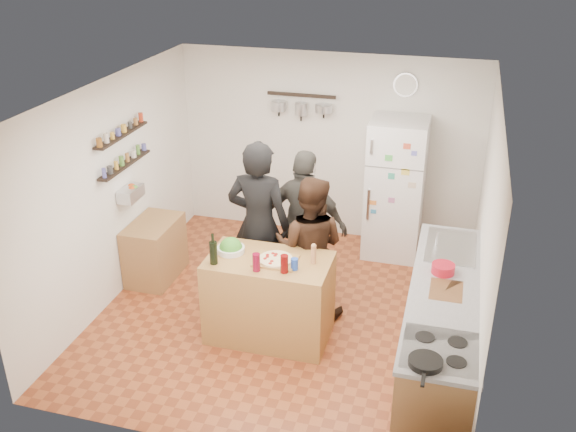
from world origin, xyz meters
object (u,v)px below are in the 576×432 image
(prep_island, at_px, (269,298))
(skillet, at_px, (426,362))
(red_bowl, at_px, (443,269))
(fridge, at_px, (395,189))
(wine_bottle, at_px, (213,253))
(wall_clock, at_px, (406,85))
(person_left, at_px, (259,225))
(person_center, at_px, (310,247))
(person_back, at_px, (305,224))
(salad_bowl, at_px, (231,249))
(counter_run, at_px, (441,331))
(side_table, at_px, (155,250))
(pepper_mill, at_px, (314,256))
(salt_canister, at_px, (294,264))

(prep_island, bearing_deg, skillet, -37.73)
(red_bowl, distance_m, fridge, 2.14)
(wine_bottle, height_order, wall_clock, wall_clock)
(person_left, distance_m, person_center, 0.62)
(person_back, xyz_separation_m, skillet, (1.52, -2.26, 0.08))
(wine_bottle, bearing_deg, salad_bowl, 73.50)
(prep_island, bearing_deg, counter_run, -3.32)
(salad_bowl, bearing_deg, fridge, 56.54)
(person_back, relative_size, wall_clock, 5.78)
(wine_bottle, distance_m, side_table, 1.69)
(salad_bowl, relative_size, pepper_mill, 1.66)
(person_left, relative_size, fridge, 1.07)
(counter_run, height_order, skillet, skillet)
(wine_bottle, height_order, salt_canister, wine_bottle)
(red_bowl, bearing_deg, salt_canister, -167.88)
(skillet, bearing_deg, salt_canister, 139.41)
(pepper_mill, bearing_deg, prep_island, -173.66)
(person_center, relative_size, person_back, 0.93)
(prep_island, relative_size, red_bowl, 5.62)
(person_center, distance_m, counter_run, 1.63)
(wine_bottle, bearing_deg, person_left, 76.53)
(person_left, relative_size, side_table, 2.42)
(person_back, height_order, side_table, person_back)
(salt_canister, distance_m, person_back, 1.12)
(salt_canister, height_order, wall_clock, wall_clock)
(prep_island, relative_size, side_table, 1.56)
(salad_bowl, distance_m, person_center, 0.88)
(person_left, relative_size, person_back, 1.11)
(salt_canister, relative_size, skillet, 0.44)
(prep_island, xyz_separation_m, skillet, (1.65, -1.28, 0.49))
(salt_canister, xyz_separation_m, skillet, (1.35, -1.16, -0.02))
(person_left, bearing_deg, person_center, 173.57)
(prep_island, height_order, person_back, person_back)
(prep_island, distance_m, fridge, 2.46)
(salad_bowl, height_order, person_back, person_back)
(pepper_mill, relative_size, side_table, 0.21)
(person_left, xyz_separation_m, counter_run, (2.05, -0.72, -0.52))
(wine_bottle, height_order, counter_run, wine_bottle)
(prep_island, distance_m, salad_bowl, 0.64)
(salt_canister, distance_m, wall_clock, 2.98)
(salad_bowl, relative_size, person_center, 0.18)
(pepper_mill, xyz_separation_m, counter_run, (1.30, -0.15, -0.55))
(salt_canister, xyz_separation_m, fridge, (0.70, 2.32, -0.07))
(salt_canister, height_order, counter_run, salt_canister)
(salt_canister, height_order, fridge, fridge)
(side_table, bearing_deg, wall_clock, 32.93)
(salad_bowl, height_order, wall_clock, wall_clock)
(pepper_mill, distance_m, red_bowl, 1.26)
(pepper_mill, xyz_separation_m, person_back, (-0.32, 0.93, -0.13))
(wine_bottle, relative_size, person_center, 0.15)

